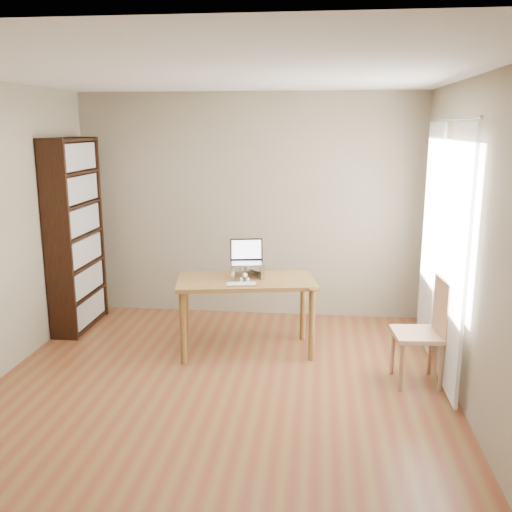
{
  "coord_description": "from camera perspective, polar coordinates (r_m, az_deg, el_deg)",
  "views": [
    {
      "loc": [
        0.83,
        -4.33,
        2.22
      ],
      "look_at": [
        0.22,
        1.01,
        0.99
      ],
      "focal_mm": 40.0,
      "sensor_mm": 36.0,
      "label": 1
    }
  ],
  "objects": [
    {
      "name": "room",
      "position": [
        4.51,
        -3.86,
        1.1
      ],
      "size": [
        4.04,
        4.54,
        2.64
      ],
      "color": "brown",
      "rests_on": "ground"
    },
    {
      "name": "bookshelf",
      "position": [
        6.55,
        -17.62,
        2.01
      ],
      "size": [
        0.3,
        0.9,
        2.1
      ],
      "color": "black",
      "rests_on": "ground"
    },
    {
      "name": "curtains",
      "position": [
        5.35,
        18.12,
        0.93
      ],
      "size": [
        0.03,
        1.9,
        2.25
      ],
      "color": "white",
      "rests_on": "ground"
    },
    {
      "name": "desk",
      "position": [
        5.63,
        -0.99,
        -3.34
      ],
      "size": [
        1.44,
        0.9,
        0.75
      ],
      "rotation": [
        0.0,
        0.0,
        0.18
      ],
      "color": "brown",
      "rests_on": "ground"
    },
    {
      "name": "laptop_stand",
      "position": [
        5.65,
        -0.89,
        -1.3
      ],
      "size": [
        0.32,
        0.25,
        0.13
      ],
      "rotation": [
        0.0,
        0.0,
        0.18
      ],
      "color": "silver",
      "rests_on": "desk"
    },
    {
      "name": "laptop",
      "position": [
        5.68,
        -0.82,
        -0.11
      ],
      "size": [
        0.36,
        0.33,
        0.23
      ],
      "rotation": [
        0.0,
        0.0,
        0.18
      ],
      "color": "silver",
      "rests_on": "laptop_stand"
    },
    {
      "name": "keyboard",
      "position": [
        5.39,
        -1.45,
        -2.84
      ],
      "size": [
        0.31,
        0.18,
        0.02
      ],
      "rotation": [
        0.0,
        0.0,
        0.19
      ],
      "color": "silver",
      "rests_on": "desk"
    },
    {
      "name": "coaster",
      "position": [
        5.28,
        5.79,
        -3.29
      ],
      "size": [
        0.09,
        0.09,
        0.01
      ],
      "primitive_type": "cylinder",
      "color": "brown",
      "rests_on": "desk"
    },
    {
      "name": "cat",
      "position": [
        5.69,
        -1.13,
        -1.4
      ],
      "size": [
        0.25,
        0.48,
        0.15
      ],
      "rotation": [
        0.0,
        0.0,
        0.18
      ],
      "color": "#443C35",
      "rests_on": "desk"
    },
    {
      "name": "chair",
      "position": [
        5.19,
        16.72,
        -6.91
      ],
      "size": [
        0.46,
        0.46,
        0.95
      ],
      "rotation": [
        0.0,
        0.0,
        0.09
      ],
      "color": "tan",
      "rests_on": "ground"
    }
  ]
}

